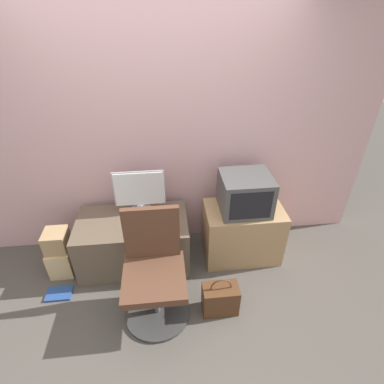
{
  "coord_description": "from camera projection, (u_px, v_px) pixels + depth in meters",
  "views": [
    {
      "loc": [
        0.03,
        -1.41,
        2.4
      ],
      "look_at": [
        0.29,
        1.0,
        0.8
      ],
      "focal_mm": 28.0,
      "sensor_mm": 36.0,
      "label": 1
    }
  ],
  "objects": [
    {
      "name": "main_monitor",
      "position": [
        140.0,
        193.0,
        2.94
      ],
      "size": [
        0.5,
        0.23,
        0.46
      ],
      "color": "#B2B2B7",
      "rests_on": "desk"
    },
    {
      "name": "keyboard",
      "position": [
        140.0,
        222.0,
        2.9
      ],
      "size": [
        0.3,
        0.12,
        0.01
      ],
      "color": "#2D2D2D",
      "rests_on": "desk"
    },
    {
      "name": "wall_back",
      "position": [
        158.0,
        132.0,
        2.87
      ],
      "size": [
        4.4,
        0.05,
        2.6
      ],
      "color": "#CC9EA3",
      "rests_on": "ground_plane"
    },
    {
      "name": "mouse",
      "position": [
        161.0,
        222.0,
        2.9
      ],
      "size": [
        0.06,
        0.04,
        0.03
      ],
      "color": "black",
      "rests_on": "desk"
    },
    {
      "name": "office_chair",
      "position": [
        154.0,
        275.0,
        2.52
      ],
      "size": [
        0.59,
        0.59,
        1.0
      ],
      "color": "#333333",
      "rests_on": "ground_plane"
    },
    {
      "name": "book",
      "position": [
        59.0,
        294.0,
        2.86
      ],
      "size": [
        0.24,
        0.16,
        0.02
      ],
      "color": "navy",
      "rests_on": "ground_plane"
    },
    {
      "name": "cardboard_box_lower",
      "position": [
        62.0,
        259.0,
        3.05
      ],
      "size": [
        0.23,
        0.28,
        0.3
      ],
      "color": "#D1B27F",
      "rests_on": "ground_plane"
    },
    {
      "name": "handbag",
      "position": [
        220.0,
        299.0,
        2.65
      ],
      "size": [
        0.31,
        0.18,
        0.4
      ],
      "color": "#4C2D19",
      "rests_on": "ground_plane"
    },
    {
      "name": "desk",
      "position": [
        134.0,
        242.0,
        3.08
      ],
      "size": [
        1.09,
        0.61,
        0.55
      ],
      "color": "brown",
      "rests_on": "ground_plane"
    },
    {
      "name": "cardboard_box_upper",
      "position": [
        56.0,
        241.0,
        2.9
      ],
      "size": [
        0.21,
        0.23,
        0.21
      ],
      "color": "#A3845B",
      "rests_on": "cardboard_box_lower"
    },
    {
      "name": "crt_tv",
      "position": [
        245.0,
        193.0,
        2.89
      ],
      "size": [
        0.48,
        0.43,
        0.38
      ],
      "color": "#474747",
      "rests_on": "side_stand"
    },
    {
      "name": "side_stand",
      "position": [
        242.0,
        232.0,
        3.16
      ],
      "size": [
        0.79,
        0.48,
        0.61
      ],
      "color": "#A37F56",
      "rests_on": "ground_plane"
    },
    {
      "name": "ground_plane",
      "position": [
        170.0,
        340.0,
        2.49
      ],
      "size": [
        12.0,
        12.0,
        0.0
      ],
      "primitive_type": "plane",
      "color": "#4C4742"
    }
  ]
}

